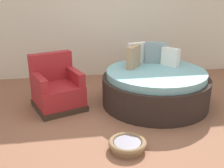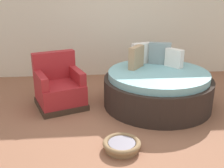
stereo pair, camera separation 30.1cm
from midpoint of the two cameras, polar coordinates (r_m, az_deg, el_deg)
The scene contains 5 objects.
ground_plane at distance 4.45m, azimuth 1.25°, elevation -7.89°, with size 8.00×8.00×0.02m, color #936047.
back_wall at distance 6.48m, azimuth -2.83°, elevation 14.34°, with size 8.00×0.12×2.87m, color silver.
round_daybed at distance 5.01m, azimuth 7.25°, elevation -0.56°, with size 1.92×1.92×1.05m.
red_armchair at distance 4.94m, azimuth -13.09°, elevation -1.15°, with size 1.03×1.03×0.94m.
pet_basket at distance 3.71m, azimuth 0.86°, elevation -12.52°, with size 0.51×0.51×0.13m.
Camera 1 is at (-0.87, -3.84, 2.07)m, focal length 43.92 mm.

